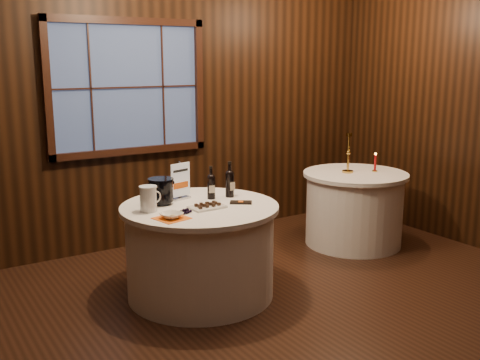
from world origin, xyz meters
TOP-DOWN VIEW (x-y plane):
  - ground at (0.00, 0.00)m, footprint 6.00×6.00m
  - back_wall at (0.00, 2.48)m, footprint 6.00×0.10m
  - main_table at (0.00, 1.00)m, footprint 1.28×1.28m
  - side_table at (2.00, 1.30)m, footprint 1.08×1.08m
  - sign_stand at (-0.04, 1.26)m, footprint 0.19×0.13m
  - port_bottle_left at (0.18, 1.13)m, footprint 0.07×0.08m
  - port_bottle_right at (0.35, 1.11)m, footprint 0.07×0.08m
  - ice_bucket at (-0.25, 1.19)m, footprint 0.21×0.21m
  - chocolate_plate at (0.01, 0.89)m, footprint 0.28×0.20m
  - chocolate_box at (0.31, 0.87)m, footprint 0.20×0.17m
  - grape_bunch at (-0.21, 0.83)m, footprint 0.15×0.06m
  - glass_pitcher at (-0.42, 1.04)m, footprint 0.19×0.14m
  - orange_napkin at (-0.36, 0.77)m, footprint 0.26×0.26m
  - cracker_bowl at (-0.36, 0.77)m, footprint 0.20×0.20m
  - brass_candlestick at (1.93, 1.35)m, footprint 0.12×0.12m
  - red_candle at (2.20, 1.23)m, footprint 0.05×0.05m

SIDE VIEW (x-z plane):
  - ground at x=0.00m, z-range 0.00..0.00m
  - main_table at x=0.00m, z-range 0.00..0.77m
  - side_table at x=2.00m, z-range 0.00..0.77m
  - orange_napkin at x=-0.36m, z-range 0.77..0.77m
  - chocolate_box at x=0.31m, z-range 0.77..0.78m
  - chocolate_plate at x=0.01m, z-range 0.77..0.81m
  - grape_bunch at x=-0.21m, z-range 0.77..0.81m
  - cracker_bowl at x=-0.36m, z-range 0.77..0.81m
  - red_candle at x=2.20m, z-range 0.75..0.95m
  - glass_pitcher at x=-0.42m, z-range 0.77..0.97m
  - sign_stand at x=-0.04m, z-range 0.72..1.04m
  - ice_bucket at x=-0.25m, z-range 0.78..0.99m
  - port_bottle_left at x=0.18m, z-range 0.75..1.03m
  - port_bottle_right at x=0.35m, z-range 0.75..1.06m
  - brass_candlestick at x=1.93m, z-range 0.71..1.12m
  - back_wall at x=0.00m, z-range 0.04..3.04m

